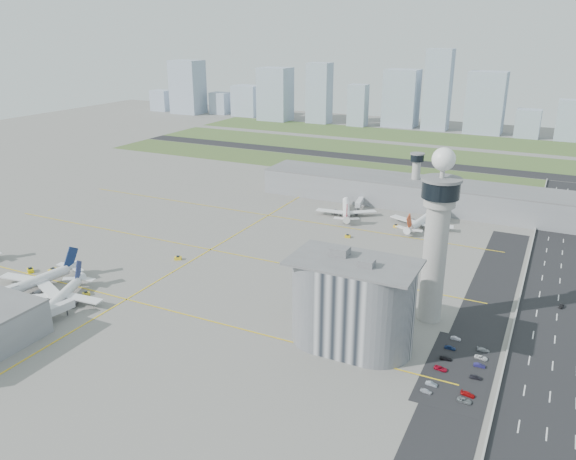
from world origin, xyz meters
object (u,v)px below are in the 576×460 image
at_px(tug_1, 53,270).
at_px(car_lot_4, 450,348).
at_px(airplane_near_c, 59,292).
at_px(car_lot_1, 431,384).
at_px(car_lot_8, 476,377).
at_px(airplane_far_b, 422,216).
at_px(car_lot_0, 426,391).
at_px(car_lot_11, 483,350).
at_px(tug_3, 178,258).
at_px(car_lot_2, 441,368).
at_px(car_lot_7, 468,394).
at_px(tug_4, 348,236).
at_px(car_hw_4, 554,207).
at_px(car_lot_9, 479,365).
at_px(airplane_near_b, 29,277).
at_px(car_lot_5, 456,338).
at_px(tug_5, 396,226).
at_px(tug_2, 86,293).
at_px(car_lot_3, 446,358).
at_px(car_lot_6, 464,400).
at_px(car_hw_1, 561,306).
at_px(control_tower, 437,230).
at_px(admin_building, 352,304).
at_px(jet_bridge_far_0, 361,201).
at_px(jet_bridge_far_1, 444,212).
at_px(tug_0, 30,270).
at_px(airplane_far_a, 346,205).
at_px(secondary_tower, 416,174).
at_px(car_lot_10, 481,358).
at_px(jet_bridge_near_2, 39,320).

distance_m(tug_1, car_lot_4, 171.43).
bearing_deg(airplane_near_c, car_lot_1, 73.87).
bearing_deg(car_lot_8, airplane_far_b, 15.46).
xyz_separation_m(car_lot_0, car_lot_11, (11.87, 31.17, 0.01)).
relative_size(airplane_near_c, car_lot_8, 10.96).
relative_size(tug_3, car_lot_1, 0.90).
height_order(car_lot_2, car_lot_7, car_lot_7).
height_order(tug_4, car_lot_1, tug_4).
bearing_deg(car_hw_4, car_lot_9, -92.06).
bearing_deg(car_lot_11, airplane_near_b, 100.62).
height_order(airplane_near_c, airplane_far_b, airplane_far_b).
bearing_deg(tug_1, car_lot_11, -165.07).
xyz_separation_m(car_lot_4, car_lot_7, (9.76, -23.72, -0.04)).
relative_size(tug_1, car_lot_5, 1.08).
height_order(tug_5, car_lot_1, tug_5).
relative_size(tug_2, tug_5, 0.99).
bearing_deg(airplane_far_b, tug_3, 144.84).
distance_m(tug_4, car_lot_4, 110.72).
distance_m(tug_4, car_lot_3, 116.51).
bearing_deg(car_lot_7, car_hw_4, 4.53).
relative_size(tug_3, car_lot_6, 0.76).
bearing_deg(car_hw_1, car_lot_0, -106.98).
xyz_separation_m(tug_2, car_lot_5, (141.20, 31.02, -0.26)).
distance_m(tug_4, car_lot_0, 132.56).
xyz_separation_m(control_tower, car_hw_4, (36.11, 171.27, -34.45)).
bearing_deg(admin_building, jet_bridge_far_0, 107.99).
xyz_separation_m(tug_5, car_lot_11, (61.54, -109.62, -0.24)).
bearing_deg(car_lot_8, car_hw_1, -23.97).
bearing_deg(car_lot_1, car_lot_3, -1.67).
distance_m(control_tower, car_lot_3, 44.49).
bearing_deg(car_lot_2, car_hw_4, 1.08).
bearing_deg(control_tower, tug_3, 177.72).
height_order(tug_4, car_lot_9, tug_4).
xyz_separation_m(jet_bridge_far_1, tug_2, (-109.24, -166.37, -2.02)).
bearing_deg(tug_1, car_lot_1, -173.77).
xyz_separation_m(control_tower, car_hw_1, (44.18, 31.47, -34.43)).
xyz_separation_m(tug_0, car_lot_11, (190.47, 21.15, -0.45)).
relative_size(airplane_near_c, tug_2, 14.10).
height_order(airplane_far_a, tug_4, airplane_far_a).
bearing_deg(secondary_tower, car_lot_11, -67.89).
distance_m(airplane_near_c, car_hw_1, 195.20).
bearing_deg(tug_5, admin_building, 99.90).
distance_m(jet_bridge_far_1, car_lot_8, 161.74).
height_order(jet_bridge_far_0, car_hw_1, jet_bridge_far_0).
xyz_separation_m(tug_3, car_lot_10, (140.30, -24.74, -0.34)).
height_order(admin_building, airplane_far_b, admin_building).
distance_m(jet_bridge_far_0, car_lot_5, 158.25).
distance_m(jet_bridge_near_2, car_hw_1, 196.78).
bearing_deg(tug_5, jet_bridge_near_2, 63.40).
bearing_deg(jet_bridge_far_0, tug_5, 35.91).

